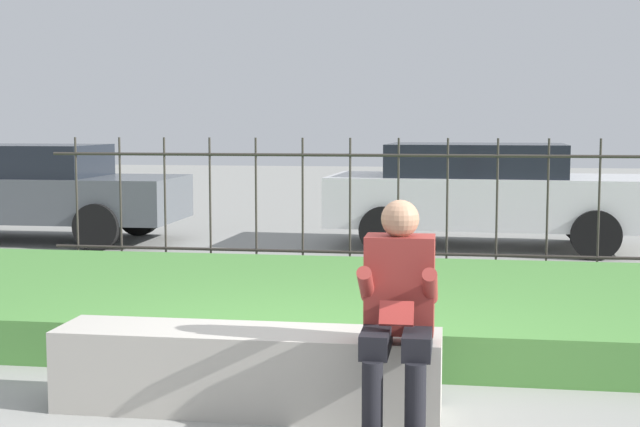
% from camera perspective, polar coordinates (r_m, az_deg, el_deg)
% --- Properties ---
extents(ground_plane, '(60.00, 60.00, 0.00)m').
position_cam_1_polar(ground_plane, '(5.38, -0.99, -12.63)').
color(ground_plane, gray).
extents(stone_bench, '(2.28, 0.50, 0.49)m').
position_cam_1_polar(stone_bench, '(5.38, -4.67, -10.22)').
color(stone_bench, '#ADA89E').
rests_on(stone_bench, ground_plane).
extents(person_seated_reader, '(0.42, 0.73, 1.29)m').
position_cam_1_polar(person_seated_reader, '(4.86, 5.03, -6.00)').
color(person_seated_reader, black).
rests_on(person_seated_reader, ground_plane).
extents(grass_berm, '(9.26, 3.38, 0.32)m').
position_cam_1_polar(grass_berm, '(7.63, 2.03, -5.86)').
color(grass_berm, '#4C893D').
rests_on(grass_berm, ground_plane).
extents(iron_fence, '(7.26, 0.03, 1.55)m').
position_cam_1_polar(iron_fence, '(9.57, 3.48, 0.43)').
color(iron_fence, '#332D28').
rests_on(iron_fence, ground_plane).
extents(car_parked_left, '(4.47, 1.86, 1.39)m').
position_cam_1_polar(car_parked_left, '(13.61, -18.37, 1.48)').
color(car_parked_left, '#4C5156').
rests_on(car_parked_left, ground_plane).
extents(car_parked_center, '(4.38, 2.08, 1.42)m').
position_cam_1_polar(car_parked_center, '(12.39, 10.54, 1.35)').
color(car_parked_center, silver).
rests_on(car_parked_center, ground_plane).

